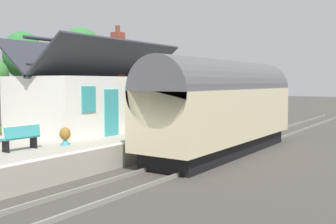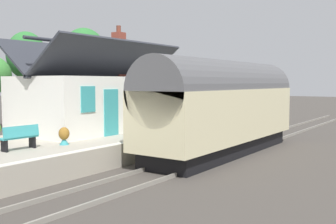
{
  "view_description": "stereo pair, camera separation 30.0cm",
  "coord_description": "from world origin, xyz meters",
  "px_view_note": "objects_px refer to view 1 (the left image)",
  "views": [
    {
      "loc": [
        -14.43,
        -8.99,
        3.32
      ],
      "look_at": [
        1.15,
        1.5,
        1.9
      ],
      "focal_mm": 42.45,
      "sensor_mm": 36.0,
      "label": 1
    },
    {
      "loc": [
        -14.26,
        -9.24,
        3.32
      ],
      "look_at": [
        1.15,
        1.5,
        1.9
      ],
      "focal_mm": 42.45,
      "sensor_mm": 36.0,
      "label": 2
    }
  ],
  "objects_px": {
    "bench_by_lamp": "(213,111)",
    "planter_corner_building": "(188,123)",
    "bench_platform_end": "(193,115)",
    "train": "(223,106)",
    "tree_far_left": "(23,56)",
    "bench_mid_platform": "(21,137)",
    "planter_edge_near": "(65,136)",
    "planter_by_door": "(210,116)",
    "planter_bench_right": "(153,126)",
    "tree_mid_background": "(82,57)",
    "station_building": "(97,101)"
  },
  "relations": [
    {
      "from": "bench_platform_end",
      "to": "train",
      "type": "bearing_deg",
      "value": -135.04
    },
    {
      "from": "tree_far_left",
      "to": "bench_by_lamp",
      "type": "bearing_deg",
      "value": -72.44
    },
    {
      "from": "planter_bench_right",
      "to": "tree_far_left",
      "type": "height_order",
      "value": "tree_far_left"
    },
    {
      "from": "bench_platform_end",
      "to": "planter_bench_right",
      "type": "distance_m",
      "value": 6.03
    },
    {
      "from": "tree_far_left",
      "to": "bench_mid_platform",
      "type": "bearing_deg",
      "value": -126.6
    },
    {
      "from": "planter_bench_right",
      "to": "planter_corner_building",
      "type": "bearing_deg",
      "value": 1.6
    },
    {
      "from": "train",
      "to": "bench_mid_platform",
      "type": "height_order",
      "value": "train"
    },
    {
      "from": "bench_by_lamp",
      "to": "tree_far_left",
      "type": "relative_size",
      "value": 0.2
    },
    {
      "from": "bench_by_lamp",
      "to": "planter_edge_near",
      "type": "bearing_deg",
      "value": -178.12
    },
    {
      "from": "bench_mid_platform",
      "to": "planter_by_door",
      "type": "xyz_separation_m",
      "value": [
        11.64,
        -1.35,
        -0.01
      ]
    },
    {
      "from": "train",
      "to": "tree_far_left",
      "type": "xyz_separation_m",
      "value": [
        2.49,
        18.04,
        3.06
      ]
    },
    {
      "from": "planter_by_door",
      "to": "tree_mid_background",
      "type": "height_order",
      "value": "tree_mid_background"
    },
    {
      "from": "planter_corner_building",
      "to": "tree_mid_background",
      "type": "xyz_separation_m",
      "value": [
        5.34,
        13.37,
        4.21
      ]
    },
    {
      "from": "bench_mid_platform",
      "to": "planter_corner_building",
      "type": "distance_m",
      "value": 9.24
    },
    {
      "from": "planter_corner_building",
      "to": "bench_by_lamp",
      "type": "bearing_deg",
      "value": 14.26
    },
    {
      "from": "bench_by_lamp",
      "to": "planter_corner_building",
      "type": "relative_size",
      "value": 1.93
    },
    {
      "from": "train",
      "to": "bench_mid_platform",
      "type": "xyz_separation_m",
      "value": [
        -7.93,
        4.01,
        -0.85
      ]
    },
    {
      "from": "station_building",
      "to": "planter_edge_near",
      "type": "xyz_separation_m",
      "value": [
        -4.27,
        -2.46,
        -1.13
      ]
    },
    {
      "from": "planter_edge_near",
      "to": "tree_mid_background",
      "type": "distance_m",
      "value": 18.25
    },
    {
      "from": "bench_by_lamp",
      "to": "planter_by_door",
      "type": "xyz_separation_m",
      "value": [
        -3.2,
        -1.41,
        -0.01
      ]
    },
    {
      "from": "station_building",
      "to": "planter_corner_building",
      "type": "height_order",
      "value": "station_building"
    },
    {
      "from": "planter_corner_building",
      "to": "planter_edge_near",
      "type": "bearing_deg",
      "value": 172.21
    },
    {
      "from": "bench_by_lamp",
      "to": "planter_corner_building",
      "type": "distance_m",
      "value": 5.89
    },
    {
      "from": "planter_corner_building",
      "to": "tree_mid_background",
      "type": "height_order",
      "value": "tree_mid_background"
    },
    {
      "from": "planter_corner_building",
      "to": "tree_far_left",
      "type": "distance_m",
      "value": 16.0
    },
    {
      "from": "planter_by_door",
      "to": "planter_edge_near",
      "type": "relative_size",
      "value": 1.26
    },
    {
      "from": "station_building",
      "to": "planter_by_door",
      "type": "bearing_deg",
      "value": -31.22
    },
    {
      "from": "station_building",
      "to": "tree_mid_background",
      "type": "relative_size",
      "value": 1.08
    },
    {
      "from": "bench_mid_platform",
      "to": "tree_mid_background",
      "type": "bearing_deg",
      "value": 39.6
    },
    {
      "from": "tree_far_left",
      "to": "planter_edge_near",
      "type": "bearing_deg",
      "value": -121.21
    },
    {
      "from": "planter_by_door",
      "to": "tree_far_left",
      "type": "height_order",
      "value": "tree_far_left"
    },
    {
      "from": "bench_platform_end",
      "to": "planter_edge_near",
      "type": "xyz_separation_m",
      "value": [
        -10.08,
        -0.2,
        -0.14
      ]
    },
    {
      "from": "station_building",
      "to": "planter_corner_building",
      "type": "xyz_separation_m",
      "value": [
        3.17,
        -3.48,
        -1.19
      ]
    },
    {
      "from": "train",
      "to": "station_building",
      "type": "height_order",
      "value": "station_building"
    },
    {
      "from": "train",
      "to": "tree_far_left",
      "type": "height_order",
      "value": "tree_far_left"
    },
    {
      "from": "bench_platform_end",
      "to": "planter_corner_building",
      "type": "distance_m",
      "value": 2.91
    },
    {
      "from": "planter_bench_right",
      "to": "planter_corner_building",
      "type": "relative_size",
      "value": 1.19
    },
    {
      "from": "bench_by_lamp",
      "to": "tree_far_left",
      "type": "height_order",
      "value": "tree_far_left"
    },
    {
      "from": "bench_platform_end",
      "to": "bench_mid_platform",
      "type": "bearing_deg",
      "value": 179.14
    },
    {
      "from": "planter_bench_right",
      "to": "tree_mid_background",
      "type": "bearing_deg",
      "value": 57.47
    },
    {
      "from": "bench_mid_platform",
      "to": "planter_bench_right",
      "type": "height_order",
      "value": "bench_mid_platform"
    },
    {
      "from": "train",
      "to": "station_building",
      "type": "distance_m",
      "value": 6.41
    },
    {
      "from": "planter_by_door",
      "to": "train",
      "type": "bearing_deg",
      "value": -144.35
    },
    {
      "from": "bench_by_lamp",
      "to": "bench_mid_platform",
      "type": "relative_size",
      "value": 1.0
    },
    {
      "from": "bench_platform_end",
      "to": "planter_corner_building",
      "type": "relative_size",
      "value": 1.93
    },
    {
      "from": "tree_mid_background",
      "to": "bench_by_lamp",
      "type": "bearing_deg",
      "value": -88.25
    },
    {
      "from": "bench_platform_end",
      "to": "tree_far_left",
      "type": "height_order",
      "value": "tree_far_left"
    },
    {
      "from": "train",
      "to": "bench_platform_end",
      "type": "xyz_separation_m",
      "value": [
        3.84,
        3.84,
        -0.85
      ]
    },
    {
      "from": "bench_platform_end",
      "to": "planter_by_door",
      "type": "bearing_deg",
      "value": -96.49
    },
    {
      "from": "train",
      "to": "bench_by_lamp",
      "type": "distance_m",
      "value": 8.06
    }
  ]
}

